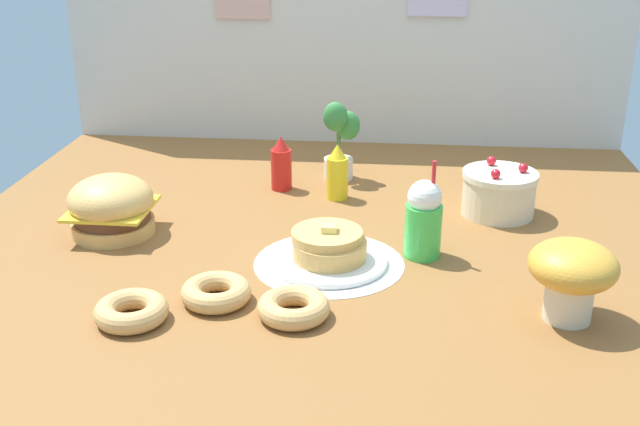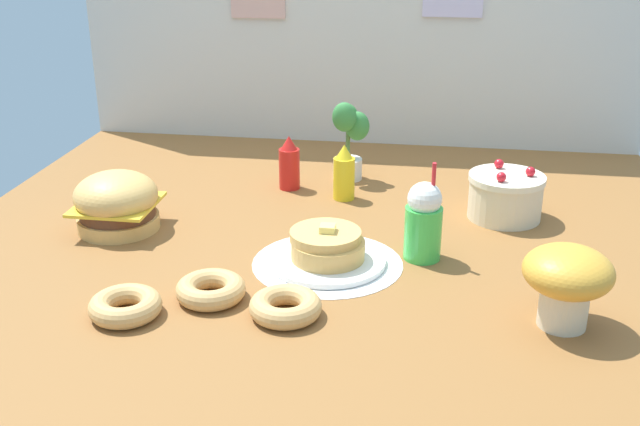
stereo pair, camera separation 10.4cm
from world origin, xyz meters
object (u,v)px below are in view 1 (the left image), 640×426
at_px(pancake_stack, 329,250).
at_px(mustard_bottle, 337,173).
at_px(layer_cake, 499,193).
at_px(donut_chocolate, 216,292).
at_px(donut_pink_glaze, 131,310).
at_px(donut_vanilla, 294,307).
at_px(potted_plant, 339,137).
at_px(mushroom_stool, 572,273).
at_px(ketchup_bottle, 281,165).
at_px(cream_soda_cup, 424,219).
at_px(burger, 111,207).

distance_m(pancake_stack, mustard_bottle, 0.50).
distance_m(layer_cake, donut_chocolate, 1.00).
bearing_deg(donut_pink_glaze, layer_cake, 39.23).
height_order(donut_vanilla, potted_plant, potted_plant).
bearing_deg(mushroom_stool, donut_pink_glaze, -173.73).
bearing_deg(pancake_stack, potted_plant, 92.06).
height_order(ketchup_bottle, donut_chocolate, ketchup_bottle).
relative_size(mustard_bottle, donut_chocolate, 1.08).
bearing_deg(mushroom_stool, ketchup_bottle, 134.64).
distance_m(mustard_bottle, donut_pink_glaze, 0.95).
height_order(layer_cake, donut_chocolate, layer_cake).
bearing_deg(cream_soda_cup, ketchup_bottle, 133.47).
bearing_deg(mustard_bottle, donut_pink_glaze, -116.15).
bearing_deg(donut_pink_glaze, donut_chocolate, 32.04).
xyz_separation_m(layer_cake, cream_soda_cup, (-0.25, -0.33, 0.04)).
bearing_deg(ketchup_bottle, pancake_stack, -69.50).
bearing_deg(layer_cake, potted_plant, 151.36).
xyz_separation_m(burger, donut_chocolate, (0.40, -0.39, -0.06)).
bearing_deg(mushroom_stool, potted_plant, 123.14).
height_order(pancake_stack, cream_soda_cup, cream_soda_cup).
xyz_separation_m(layer_cake, potted_plant, (-0.52, 0.29, 0.08)).
bearing_deg(burger, donut_pink_glaze, -65.88).
bearing_deg(donut_pink_glaze, potted_plant, 68.65).
relative_size(mustard_bottle, cream_soda_cup, 0.67).
distance_m(ketchup_bottle, donut_vanilla, 0.88).
relative_size(ketchup_bottle, mustard_bottle, 1.00).
xyz_separation_m(donut_chocolate, potted_plant, (0.23, 0.94, 0.12)).
xyz_separation_m(pancake_stack, donut_vanilla, (-0.06, -0.30, -0.01)).
xyz_separation_m(burger, cream_soda_cup, (0.91, -0.07, 0.02)).
xyz_separation_m(layer_cake, donut_vanilla, (-0.56, -0.71, -0.04)).
height_order(cream_soda_cup, donut_pink_glaze, cream_soda_cup).
relative_size(layer_cake, potted_plant, 0.82).
bearing_deg(mushroom_stool, donut_chocolate, -179.92).
xyz_separation_m(burger, mustard_bottle, (0.64, 0.36, 0.00)).
distance_m(pancake_stack, donut_pink_glaze, 0.56).
xyz_separation_m(donut_pink_glaze, potted_plant, (0.41, 1.05, 0.12)).
relative_size(donut_pink_glaze, potted_plant, 0.61).
xyz_separation_m(donut_chocolate, mushroom_stool, (0.84, 0.00, 0.09)).
xyz_separation_m(mustard_bottle, cream_soda_cup, (0.27, -0.42, 0.02)).
bearing_deg(donut_chocolate, mustard_bottle, 71.99).
relative_size(cream_soda_cup, donut_pink_glaze, 1.61).
height_order(mustard_bottle, mushroom_stool, mushroom_stool).
relative_size(layer_cake, mushroom_stool, 1.13).
height_order(potted_plant, mushroom_stool, potted_plant).
xyz_separation_m(pancake_stack, cream_soda_cup, (0.25, 0.08, 0.07)).
bearing_deg(layer_cake, donut_pink_glaze, -140.77).
distance_m(ketchup_bottle, donut_chocolate, 0.82).
height_order(donut_chocolate, mushroom_stool, mushroom_stool).
height_order(donut_pink_glaze, mushroom_stool, mushroom_stool).
xyz_separation_m(burger, mushroom_stool, (1.24, -0.38, 0.04)).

